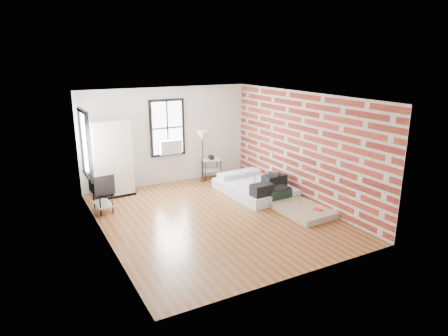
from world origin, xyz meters
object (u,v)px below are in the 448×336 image
mattress_bare (291,203)px  wardrobe (112,159)px  floor_lamp (203,139)px  tv_stand (102,184)px  mattress_main (256,187)px  side_table (211,163)px

mattress_bare → wardrobe: 4.83m
floor_lamp → tv_stand: size_ratio=1.56×
mattress_main → wardrobe: wardrobe is taller
wardrobe → tv_stand: wardrobe is taller
wardrobe → side_table: bearing=-1.3°
side_table → floor_lamp: bearing=-167.4°
wardrobe → tv_stand: 1.21m
wardrobe → floor_lamp: bearing=-2.7°
side_table → floor_lamp: size_ratio=0.48×
side_table → tv_stand: tv_stand is taller
wardrobe → tv_stand: bearing=-118.5°
side_table → tv_stand: 3.67m
floor_lamp → tv_stand: bearing=-161.7°
side_table → tv_stand: (-3.49, -1.12, 0.20)m
mattress_main → wardrobe: size_ratio=1.08×
mattress_main → side_table: 1.90m
side_table → wardrobe: bearing=-178.7°
mattress_bare → wardrobe: bearing=137.6°
side_table → tv_stand: size_ratio=0.75×
mattress_bare → wardrobe: wardrobe is taller
floor_lamp → side_table: bearing=12.6°
mattress_bare → tv_stand: tv_stand is taller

